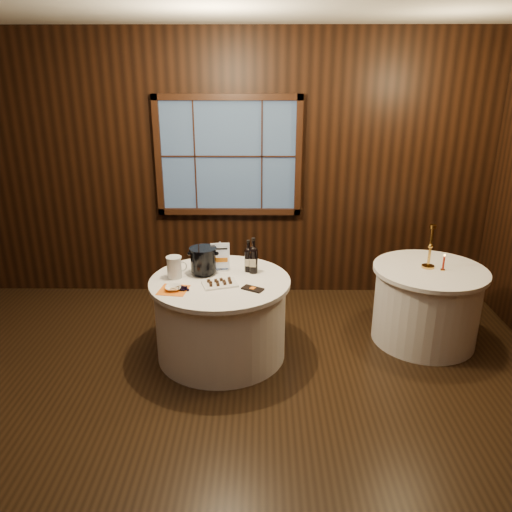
{
  "coord_description": "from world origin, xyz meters",
  "views": [
    {
      "loc": [
        0.38,
        -3.16,
        2.54
      ],
      "look_at": [
        0.33,
        0.9,
        1.04
      ],
      "focal_mm": 35.0,
      "sensor_mm": 36.0,
      "label": 1
    }
  ],
  "objects_px": {
    "cracker_bowl": "(173,288)",
    "brass_candlestick": "(430,252)",
    "side_table": "(426,304)",
    "grape_bunch": "(184,288)",
    "glass_pitcher": "(174,267)",
    "port_bottle_left": "(248,258)",
    "port_bottle_right": "(253,258)",
    "chocolate_box": "(253,289)",
    "ice_bucket": "(203,260)",
    "main_table": "(221,317)",
    "red_candle": "(443,264)",
    "sign_stand": "(220,261)",
    "chocolate_plate": "(220,283)"
  },
  "relations": [
    {
      "from": "grape_bunch",
      "to": "main_table",
      "type": "bearing_deg",
      "value": 38.06
    },
    {
      "from": "main_table",
      "to": "port_bottle_right",
      "type": "height_order",
      "value": "port_bottle_right"
    },
    {
      "from": "main_table",
      "to": "brass_candlestick",
      "type": "relative_size",
      "value": 2.98
    },
    {
      "from": "ice_bucket",
      "to": "chocolate_box",
      "type": "bearing_deg",
      "value": -37.22
    },
    {
      "from": "ice_bucket",
      "to": "side_table",
      "type": "bearing_deg",
      "value": 4.42
    },
    {
      "from": "port_bottle_left",
      "to": "ice_bucket",
      "type": "bearing_deg",
      "value": -163.47
    },
    {
      "from": "main_table",
      "to": "sign_stand",
      "type": "height_order",
      "value": "sign_stand"
    },
    {
      "from": "port_bottle_right",
      "to": "red_candle",
      "type": "distance_m",
      "value": 1.8
    },
    {
      "from": "side_table",
      "to": "chocolate_box",
      "type": "height_order",
      "value": "chocolate_box"
    },
    {
      "from": "cracker_bowl",
      "to": "side_table",
      "type": "bearing_deg",
      "value": 12.77
    },
    {
      "from": "cracker_bowl",
      "to": "main_table",
      "type": "bearing_deg",
      "value": 32.11
    },
    {
      "from": "main_table",
      "to": "chocolate_box",
      "type": "xyz_separation_m",
      "value": [
        0.3,
        -0.22,
        0.39
      ]
    },
    {
      "from": "side_table",
      "to": "sign_stand",
      "type": "bearing_deg",
      "value": -177.86
    },
    {
      "from": "sign_stand",
      "to": "port_bottle_left",
      "type": "height_order",
      "value": "port_bottle_left"
    },
    {
      "from": "glass_pitcher",
      "to": "cracker_bowl",
      "type": "xyz_separation_m",
      "value": [
        0.03,
        -0.28,
        -0.08
      ]
    },
    {
      "from": "ice_bucket",
      "to": "port_bottle_left",
      "type": "bearing_deg",
      "value": 9.77
    },
    {
      "from": "ice_bucket",
      "to": "cracker_bowl",
      "type": "xyz_separation_m",
      "value": [
        -0.22,
        -0.37,
        -0.11
      ]
    },
    {
      "from": "port_bottle_left",
      "to": "port_bottle_right",
      "type": "xyz_separation_m",
      "value": [
        0.05,
        -0.03,
        0.01
      ]
    },
    {
      "from": "ice_bucket",
      "to": "glass_pitcher",
      "type": "distance_m",
      "value": 0.27
    },
    {
      "from": "red_candle",
      "to": "chocolate_plate",
      "type": "bearing_deg",
      "value": -169.86
    },
    {
      "from": "sign_stand",
      "to": "port_bottle_right",
      "type": "height_order",
      "value": "port_bottle_right"
    },
    {
      "from": "sign_stand",
      "to": "glass_pitcher",
      "type": "distance_m",
      "value": 0.44
    },
    {
      "from": "port_bottle_right",
      "to": "grape_bunch",
      "type": "bearing_deg",
      "value": -137.3
    },
    {
      "from": "side_table",
      "to": "ice_bucket",
      "type": "relative_size",
      "value": 4.2
    },
    {
      "from": "grape_bunch",
      "to": "brass_candlestick",
      "type": "distance_m",
      "value": 2.34
    },
    {
      "from": "main_table",
      "to": "brass_candlestick",
      "type": "distance_m",
      "value": 2.07
    },
    {
      "from": "brass_candlestick",
      "to": "glass_pitcher",
      "type": "bearing_deg",
      "value": -173.3
    },
    {
      "from": "side_table",
      "to": "grape_bunch",
      "type": "height_order",
      "value": "grape_bunch"
    },
    {
      "from": "main_table",
      "to": "sign_stand",
      "type": "bearing_deg",
      "value": 93.03
    },
    {
      "from": "sign_stand",
      "to": "chocolate_plate",
      "type": "height_order",
      "value": "sign_stand"
    },
    {
      "from": "chocolate_box",
      "to": "grape_bunch",
      "type": "relative_size",
      "value": 1.1
    },
    {
      "from": "ice_bucket",
      "to": "chocolate_plate",
      "type": "relative_size",
      "value": 0.74
    },
    {
      "from": "brass_candlestick",
      "to": "main_table",
      "type": "bearing_deg",
      "value": -170.83
    },
    {
      "from": "side_table",
      "to": "brass_candlestick",
      "type": "distance_m",
      "value": 0.54
    },
    {
      "from": "brass_candlestick",
      "to": "sign_stand",
      "type": "bearing_deg",
      "value": -177.28
    },
    {
      "from": "grape_bunch",
      "to": "ice_bucket",
      "type": "bearing_deg",
      "value": 70.1
    },
    {
      "from": "main_table",
      "to": "sign_stand",
      "type": "relative_size",
      "value": 4.5
    },
    {
      "from": "glass_pitcher",
      "to": "red_candle",
      "type": "height_order",
      "value": "glass_pitcher"
    },
    {
      "from": "sign_stand",
      "to": "chocolate_box",
      "type": "distance_m",
      "value": 0.55
    },
    {
      "from": "chocolate_plate",
      "to": "grape_bunch",
      "type": "bearing_deg",
      "value": -160.63
    },
    {
      "from": "chocolate_plate",
      "to": "cracker_bowl",
      "type": "distance_m",
      "value": 0.41
    },
    {
      "from": "main_table",
      "to": "red_candle",
      "type": "xyz_separation_m",
      "value": [
        2.1,
        0.25,
        0.45
      ]
    },
    {
      "from": "port_bottle_right",
      "to": "cracker_bowl",
      "type": "distance_m",
      "value": 0.81
    },
    {
      "from": "cracker_bowl",
      "to": "glass_pitcher",
      "type": "bearing_deg",
      "value": 96.41
    },
    {
      "from": "cracker_bowl",
      "to": "brass_candlestick",
      "type": "bearing_deg",
      "value": 13.33
    },
    {
      "from": "port_bottle_left",
      "to": "sign_stand",
      "type": "bearing_deg",
      "value": -177.66
    },
    {
      "from": "port_bottle_left",
      "to": "grape_bunch",
      "type": "xyz_separation_m",
      "value": [
        -0.55,
        -0.43,
        -0.11
      ]
    },
    {
      "from": "cracker_bowl",
      "to": "chocolate_box",
      "type": "bearing_deg",
      "value": 1.83
    },
    {
      "from": "port_bottle_right",
      "to": "chocolate_plate",
      "type": "relative_size",
      "value": 0.99
    },
    {
      "from": "chocolate_plate",
      "to": "red_candle",
      "type": "bearing_deg",
      "value": 10.14
    }
  ]
}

